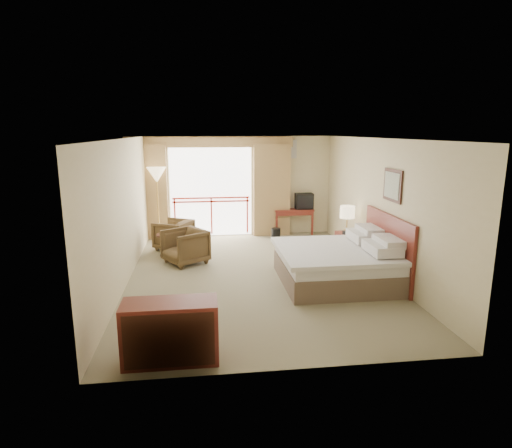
{
  "coord_description": "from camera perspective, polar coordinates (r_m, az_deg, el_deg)",
  "views": [
    {
      "loc": [
        -1.05,
        -8.11,
        2.85
      ],
      "look_at": [
        0.04,
        0.4,
        0.97
      ],
      "focal_mm": 30.0,
      "sensor_mm": 36.0,
      "label": 1
    }
  ],
  "objects": [
    {
      "name": "wall_left",
      "position": [
        8.38,
        -17.16,
        1.52
      ],
      "size": [
        0.0,
        7.0,
        7.0
      ],
      "primitive_type": "plane",
      "rotation": [
        1.57,
        0.0,
        1.57
      ],
      "color": "beige",
      "rests_on": "ground"
    },
    {
      "name": "curtain_right",
      "position": [
        11.73,
        2.09,
        4.54
      ],
      "size": [
        1.0,
        0.26,
        2.5
      ],
      "primitive_type": "cube",
      "color": "#977447",
      "rests_on": "wall_back"
    },
    {
      "name": "hvac_vent",
      "position": [
        11.83,
        4.23,
        9.94
      ],
      "size": [
        0.5,
        0.04,
        0.5
      ],
      "primitive_type": "cube",
      "color": "silver",
      "rests_on": "wall_back"
    },
    {
      "name": "phone",
      "position": [
        9.74,
        12.08,
        -1.12
      ],
      "size": [
        0.22,
        0.19,
        0.08
      ],
      "primitive_type": "cube",
      "rotation": [
        0.0,
        0.0,
        0.34
      ],
      "color": "black",
      "rests_on": "nightstand"
    },
    {
      "name": "ceiling",
      "position": [
        8.18,
        0.07,
        11.34
      ],
      "size": [
        7.0,
        7.0,
        0.0
      ],
      "primitive_type": "plane",
      "rotation": [
        3.14,
        0.0,
        0.0
      ],
      "color": "white",
      "rests_on": "wall_back"
    },
    {
      "name": "book",
      "position": [
        10.01,
        -11.83,
        -1.31
      ],
      "size": [
        0.27,
        0.28,
        0.02
      ],
      "primitive_type": "imported",
      "rotation": [
        0.0,
        0.0,
        0.66
      ],
      "color": "white",
      "rests_on": "side_table"
    },
    {
      "name": "dresser",
      "position": [
        5.6,
        -11.33,
        -13.91
      ],
      "size": [
        1.18,
        0.5,
        0.79
      ],
      "rotation": [
        0.0,
        0.0,
        -0.03
      ],
      "color": "maroon",
      "rests_on": "floor"
    },
    {
      "name": "bed",
      "position": [
        8.31,
        10.94,
        -5.17
      ],
      "size": [
        2.13,
        2.06,
        0.97
      ],
      "color": "brown",
      "rests_on": "floor"
    },
    {
      "name": "desk",
      "position": [
        12.03,
        4.9,
        1.34
      ],
      "size": [
        1.09,
        0.53,
        0.71
      ],
      "rotation": [
        0.0,
        0.0,
        0.07
      ],
      "color": "maroon",
      "rests_on": "floor"
    },
    {
      "name": "nightstand",
      "position": [
        9.97,
        11.98,
        -2.76
      ],
      "size": [
        0.44,
        0.51,
        0.58
      ],
      "primitive_type": "cube",
      "rotation": [
        0.0,
        0.0,
        0.07
      ],
      "color": "maroon",
      "rests_on": "floor"
    },
    {
      "name": "tv",
      "position": [
        11.98,
        6.39,
        3.07
      ],
      "size": [
        0.48,
        0.38,
        0.44
      ],
      "rotation": [
        0.0,
        0.0,
        0.12
      ],
      "color": "black",
      "rests_on": "desk"
    },
    {
      "name": "table_lamp",
      "position": [
        9.86,
        12.08,
        1.51
      ],
      "size": [
        0.33,
        0.33,
        0.58
      ],
      "rotation": [
        0.0,
        0.0,
        0.19
      ],
      "color": "tan",
      "rests_on": "nightstand"
    },
    {
      "name": "cup",
      "position": [
        11.86,
        4.07,
        2.17
      ],
      "size": [
        0.07,
        0.07,
        0.09
      ],
      "primitive_type": "cylinder",
      "rotation": [
        0.0,
        0.0,
        0.16
      ],
      "color": "white",
      "rests_on": "desk"
    },
    {
      "name": "balcony_door",
      "position": [
        11.71,
        -6.03,
        4.22
      ],
      "size": [
        2.4,
        0.0,
        2.4
      ],
      "primitive_type": "plane",
      "rotation": [
        1.57,
        0.0,
        0.0
      ],
      "color": "white",
      "rests_on": "wall_back"
    },
    {
      "name": "wall_right",
      "position": [
        8.98,
        16.11,
        2.28
      ],
      "size": [
        0.0,
        7.0,
        7.0
      ],
      "primitive_type": "plane",
      "rotation": [
        1.57,
        0.0,
        -1.57
      ],
      "color": "beige",
      "rests_on": "ground"
    },
    {
      "name": "framed_art",
      "position": [
        8.35,
        17.74,
        4.93
      ],
      "size": [
        0.04,
        0.72,
        0.6
      ],
      "color": "black",
      "rests_on": "wall_right"
    },
    {
      "name": "wastebasket",
      "position": [
        11.4,
        2.67,
        -1.32
      ],
      "size": [
        0.25,
        0.25,
        0.3
      ],
      "primitive_type": "cylinder",
      "rotation": [
        0.0,
        0.0,
        0.04
      ],
      "color": "black",
      "rests_on": "floor"
    },
    {
      "name": "armchair_far",
      "position": [
        10.72,
        -10.86,
        -3.26
      ],
      "size": [
        1.07,
        1.06,
        0.72
      ],
      "primitive_type": "imported",
      "rotation": [
        0.0,
        0.0,
        -2.07
      ],
      "color": "#45321B",
      "rests_on": "floor"
    },
    {
      "name": "headboard",
      "position": [
        8.58,
        17.15,
        -3.04
      ],
      "size": [
        0.06,
        2.1,
        1.3
      ],
      "primitive_type": "cube",
      "color": "maroon",
      "rests_on": "wall_right"
    },
    {
      "name": "valance",
      "position": [
        11.5,
        -6.17,
        10.83
      ],
      "size": [
        4.4,
        0.22,
        0.28
      ],
      "primitive_type": "cube",
      "color": "#977447",
      "rests_on": "wall_back"
    },
    {
      "name": "curtain_left",
      "position": [
        11.66,
        -14.17,
        4.13
      ],
      "size": [
        1.0,
        0.26,
        2.5
      ],
      "primitive_type": "cube",
      "color": "#977447",
      "rests_on": "wall_back"
    },
    {
      "name": "balcony_railing",
      "position": [
        11.75,
        -5.98,
        2.34
      ],
      "size": [
        2.09,
        0.03,
        1.02
      ],
      "color": "red",
      "rests_on": "wall_back"
    },
    {
      "name": "floor",
      "position": [
        8.66,
        0.06,
        -6.82
      ],
      "size": [
        7.0,
        7.0,
        0.0
      ],
      "primitive_type": "plane",
      "color": "#817859",
      "rests_on": "ground"
    },
    {
      "name": "wall_back",
      "position": [
        11.75,
        -2.13,
        5.05
      ],
      "size": [
        5.0,
        0.0,
        5.0
      ],
      "primitive_type": "plane",
      "rotation": [
        1.57,
        0.0,
        0.0
      ],
      "color": "beige",
      "rests_on": "ground"
    },
    {
      "name": "floor_lamp",
      "position": [
        11.35,
        -13.1,
        6.04
      ],
      "size": [
        0.49,
        0.49,
        1.93
      ],
      "rotation": [
        0.0,
        0.0,
        -0.38
      ],
      "color": "tan",
      "rests_on": "floor"
    },
    {
      "name": "armchair_near",
      "position": [
        9.54,
        -9.35,
        -5.16
      ],
      "size": [
        1.13,
        1.12,
        0.75
      ],
      "primitive_type": "imported",
      "rotation": [
        0.0,
        0.0,
        -1.0
      ],
      "color": "#45321B",
      "rests_on": "floor"
    },
    {
      "name": "coffee_maker",
      "position": [
        11.86,
        3.32,
        2.54
      ],
      "size": [
        0.12,
        0.12,
        0.23
      ],
      "primitive_type": "cylinder",
      "rotation": [
        0.0,
        0.0,
        0.14
      ],
      "color": "black",
      "rests_on": "desk"
    },
    {
      "name": "wall_front",
      "position": [
        4.96,
        5.27,
        -5.27
      ],
      "size": [
        5.0,
        0.0,
        5.0
      ],
      "primitive_type": "plane",
      "rotation": [
        -1.57,
        0.0,
        0.0
      ],
      "color": "beige",
      "rests_on": "ground"
    },
    {
      "name": "side_table",
      "position": [
        10.05,
        -11.79,
        -2.24
      ],
      "size": [
        0.48,
        0.48,
        0.52
      ],
      "rotation": [
        0.0,
        0.0,
        0.23
      ],
      "color": "black",
      "rests_on": "floor"
    }
  ]
}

